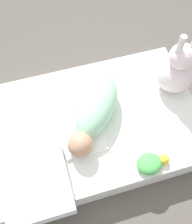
{
  "coord_description": "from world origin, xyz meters",
  "views": [
    {
      "loc": [
        -0.18,
        -0.65,
        1.43
      ],
      "look_at": [
        0.01,
        0.02,
        0.2
      ],
      "focal_mm": 42.0,
      "sensor_mm": 36.0,
      "label": 1
    }
  ],
  "objects": [
    {
      "name": "bunny_plush",
      "position": [
        0.49,
        0.1,
        0.3
      ],
      "size": [
        0.21,
        0.21,
        0.4
      ],
      "color": "silver",
      "rests_on": "bed_mattress"
    },
    {
      "name": "pillow",
      "position": [
        -0.36,
        -0.26,
        0.2
      ],
      "size": [
        0.3,
        0.37,
        0.1
      ],
      "color": "white",
      "rests_on": "bed_mattress"
    },
    {
      "name": "bed_mattress",
      "position": [
        0.0,
        0.0,
        0.08
      ],
      "size": [
        1.17,
        0.78,
        0.15
      ],
      "color": "white",
      "rests_on": "ground_plane"
    },
    {
      "name": "turtle_plush",
      "position": [
        0.2,
        -0.33,
        0.18
      ],
      "size": [
        0.17,
        0.11,
        0.06
      ],
      "color": "#51B756",
      "rests_on": "bed_mattress"
    },
    {
      "name": "ground_plane",
      "position": [
        0.0,
        0.0,
        0.0
      ],
      "size": [
        12.0,
        12.0,
        0.0
      ],
      "primitive_type": "plane",
      "color": "#514C47"
    },
    {
      "name": "swaddled_baby",
      "position": [
        -0.0,
        0.01,
        0.23
      ],
      "size": [
        0.4,
        0.47,
        0.17
      ],
      "rotation": [
        0.0,
        0.0,
        4.08
      ],
      "color": "#99D6B2",
      "rests_on": "bed_mattress"
    },
    {
      "name": "burp_cloth",
      "position": [
        -0.09,
        -0.11,
        0.16
      ],
      "size": [
        0.22,
        0.15,
        0.02
      ],
      "color": "white",
      "rests_on": "bed_mattress"
    }
  ]
}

